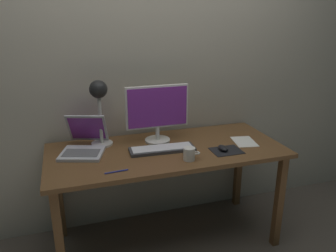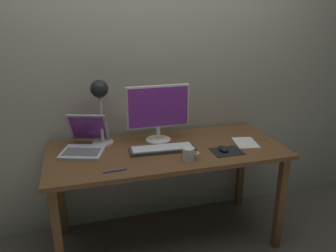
{
  "view_description": "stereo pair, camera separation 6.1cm",
  "coord_description": "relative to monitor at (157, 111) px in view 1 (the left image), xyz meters",
  "views": [
    {
      "loc": [
        -0.63,
        -2.0,
        1.62
      ],
      "look_at": [
        -0.01,
        -0.05,
        0.92
      ],
      "focal_mm": 35.47,
      "sensor_mm": 36.0,
      "label": 1
    },
    {
      "loc": [
        -0.57,
        -2.02,
        1.62
      ],
      "look_at": [
        -0.01,
        -0.05,
        0.92
      ],
      "focal_mm": 35.47,
      "sensor_mm": 36.0,
      "label": 2
    }
  ],
  "objects": [
    {
      "name": "ground_plane",
      "position": [
        0.02,
        -0.15,
        -0.97
      ],
      "size": [
        4.8,
        4.8,
        0.0
      ],
      "primitive_type": "plane",
      "color": "brown",
      "rests_on": "ground"
    },
    {
      "name": "back_wall",
      "position": [
        0.02,
        0.25,
        0.33
      ],
      "size": [
        4.8,
        0.06,
        2.6
      ],
      "primitive_type": "cube",
      "color": "#B2A893",
      "rests_on": "ground"
    },
    {
      "name": "desk",
      "position": [
        0.02,
        -0.15,
        -0.31
      ],
      "size": [
        1.6,
        0.7,
        0.74
      ],
      "color": "brown",
      "rests_on": "ground"
    },
    {
      "name": "monitor",
      "position": [
        0.0,
        0.0,
        0.0
      ],
      "size": [
        0.45,
        0.18,
        0.41
      ],
      "color": "silver",
      "rests_on": "desk"
    },
    {
      "name": "keyboard_main",
      "position": [
        -0.02,
        -0.18,
        -0.22
      ],
      "size": [
        0.45,
        0.16,
        0.03
      ],
      "color": "#38383A",
      "rests_on": "desk"
    },
    {
      "name": "laptop",
      "position": [
        -0.51,
        -0.01,
        -0.17
      ],
      "size": [
        0.36,
        0.41,
        0.23
      ],
      "color": "silver",
      "rests_on": "desk"
    },
    {
      "name": "desk_lamp",
      "position": [
        -0.39,
        0.05,
        0.1
      ],
      "size": [
        0.15,
        0.15,
        0.46
      ],
      "color": "beige",
      "rests_on": "desk"
    },
    {
      "name": "mousepad",
      "position": [
        0.39,
        -0.31,
        -0.23
      ],
      "size": [
        0.2,
        0.16,
        0.0
      ],
      "primitive_type": "cube",
      "color": "black",
      "rests_on": "desk"
    },
    {
      "name": "mouse",
      "position": [
        0.37,
        -0.3,
        -0.21
      ],
      "size": [
        0.06,
        0.1,
        0.03
      ],
      "primitive_type": "ellipsoid",
      "color": "black",
      "rests_on": "mousepad"
    },
    {
      "name": "coffee_mug",
      "position": [
        0.1,
        -0.37,
        -0.19
      ],
      "size": [
        0.11,
        0.07,
        0.08
      ],
      "color": "white",
      "rests_on": "desk"
    },
    {
      "name": "paper_sheet_near_mouse",
      "position": [
        0.59,
        -0.2,
        -0.23
      ],
      "size": [
        0.18,
        0.23,
        0.0
      ],
      "primitive_type": "cube",
      "rotation": [
        0.0,
        0.0,
        -0.18
      ],
      "color": "white",
      "rests_on": "desk"
    },
    {
      "name": "pen",
      "position": [
        -0.36,
        -0.4,
        -0.23
      ],
      "size": [
        0.14,
        0.02,
        0.01
      ],
      "primitive_type": "cylinder",
      "rotation": [
        0.0,
        1.57,
        0.08
      ],
      "color": "#2633A5",
      "rests_on": "desk"
    }
  ]
}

